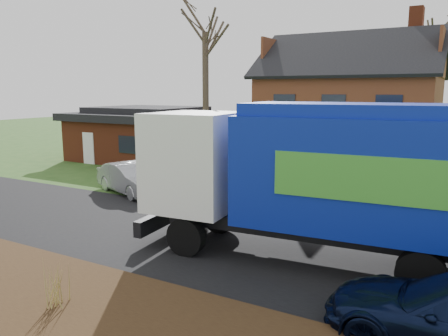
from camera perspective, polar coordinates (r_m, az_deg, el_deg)
The scene contains 10 objects.
ground at distance 14.77m, azimuth -5.18°, elevation -9.10°, with size 120.00×120.00×0.00m, color #294F1A.
road at distance 14.77m, azimuth -5.18°, elevation -9.06°, with size 80.00×7.00×0.02m, color black.
mulch_verge at distance 11.10m, azimuth -21.45°, elevation -15.68°, with size 80.00×3.50×0.30m, color black.
main_house at distance 26.20m, azimuth 15.15°, elevation 7.97°, with size 12.95×8.95×9.26m.
ranch_house at distance 31.71m, azimuth -9.90°, elevation 4.47°, with size 9.80×8.20×3.70m.
garbage_truck at distance 12.37m, azimuth 13.40°, elevation -0.64°, with size 10.72×3.64×4.51m.
silver_sedan at distance 21.14m, azimuth -12.01°, elevation -1.34°, with size 1.55×4.45×1.47m, color #999CA0.
tree_front_west at distance 23.30m, azimuth -2.50°, elevation 20.09°, with size 3.63×3.63×10.79m.
tree_back at distance 34.08m, azimuth 26.03°, elevation 17.84°, with size 3.79×3.79×12.00m.
grass_clump_mid at distance 10.26m, azimuth -20.97°, elevation -13.72°, with size 0.37×0.30×1.03m.
Camera 1 is at (7.94, -11.47, 4.85)m, focal length 35.00 mm.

